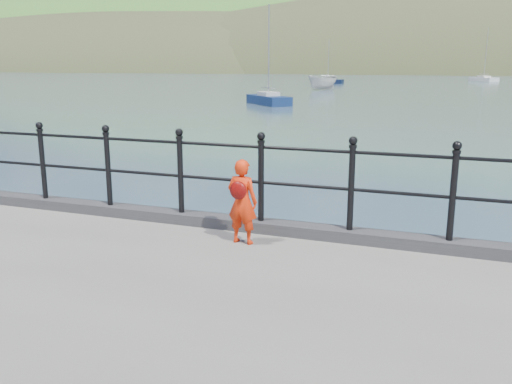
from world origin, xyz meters
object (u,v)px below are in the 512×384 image
at_px(launch_white, 323,82).
at_px(sailboat_port, 268,100).
at_px(sailboat_left, 328,82).
at_px(sailboat_deep, 484,79).
at_px(railing, 220,168).
at_px(child, 242,201).

bearing_deg(launch_white, sailboat_port, -55.74).
distance_m(sailboat_port, sailboat_left, 46.32).
xyz_separation_m(launch_white, sailboat_deep, (20.00, 42.78, -0.56)).
height_order(railing, launch_white, railing).
height_order(railing, sailboat_deep, sailboat_deep).
relative_size(railing, launch_white, 3.88).
bearing_deg(child, sailboat_deep, -89.80).
distance_m(railing, sailboat_left, 82.54).
height_order(child, sailboat_deep, sailboat_deep).
bearing_deg(sailboat_left, sailboat_deep, 46.79).
bearing_deg(child, launch_white, -73.69).
distance_m(child, sailboat_deep, 103.79).
xyz_separation_m(railing, sailboat_deep, (7.05, 103.03, -1.48)).
relative_size(railing, child, 16.86).
bearing_deg(sailboat_port, sailboat_deep, 122.35).
bearing_deg(railing, child, -45.12).
bearing_deg(railing, sailboat_port, 107.93).
height_order(child, sailboat_port, sailboat_port).
bearing_deg(sailboat_deep, launch_white, -56.10).
bearing_deg(sailboat_deep, sailboat_port, -46.07).
bearing_deg(railing, sailboat_deep, 86.08).
relative_size(railing, sailboat_left, 2.52).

